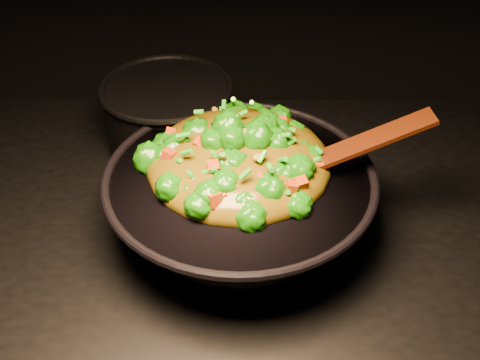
# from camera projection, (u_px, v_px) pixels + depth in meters

# --- Properties ---
(wok) EXTENTS (0.42, 0.42, 0.12)m
(wok) POSITION_uv_depth(u_px,v_px,m) (240.00, 205.00, 0.97)
(wok) COLOR black
(wok) RESTS_ON stovetop
(stir_fry) EXTENTS (0.30, 0.30, 0.10)m
(stir_fry) POSITION_uv_depth(u_px,v_px,m) (239.00, 139.00, 0.93)
(stir_fry) COLOR #196807
(stir_fry) RESTS_ON wok
(spatula) EXTENTS (0.25, 0.07, 0.11)m
(spatula) POSITION_uv_depth(u_px,v_px,m) (350.00, 148.00, 0.92)
(spatula) COLOR #321305
(spatula) RESTS_ON wok
(back_pot) EXTENTS (0.31, 0.31, 0.14)m
(back_pot) POSITION_uv_depth(u_px,v_px,m) (169.00, 115.00, 1.16)
(back_pot) COLOR black
(back_pot) RESTS_ON stovetop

